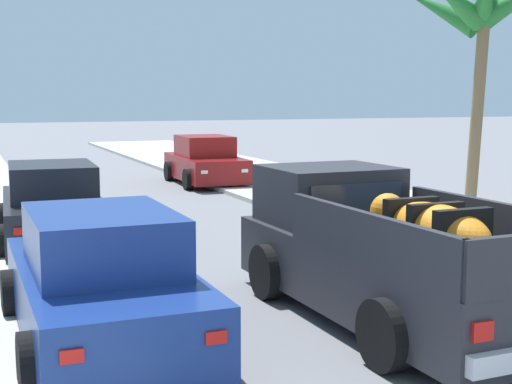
% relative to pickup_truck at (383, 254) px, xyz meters
% --- Properties ---
extents(sidewalk_right, '(4.94, 60.00, 0.12)m').
position_rel_pickup_truck_xyz_m(sidewalk_right, '(4.58, 5.66, -0.75)').
color(sidewalk_right, '#B2AFA8').
rests_on(sidewalk_right, ground).
extents(curb_right, '(0.16, 60.00, 0.10)m').
position_rel_pickup_truck_xyz_m(curb_right, '(3.51, 5.66, -0.76)').
color(curb_right, silver).
rests_on(curb_right, ground).
extents(pickup_truck, '(2.29, 5.25, 1.80)m').
position_rel_pickup_truck_xyz_m(pickup_truck, '(0.00, 0.00, 0.00)').
color(pickup_truck, '#28282D').
rests_on(pickup_truck, ground).
extents(car_left_near, '(2.03, 4.26, 1.54)m').
position_rel_pickup_truck_xyz_m(car_left_near, '(-3.46, 0.33, -0.10)').
color(car_left_near, navy).
rests_on(car_left_near, ground).
extents(car_right_near, '(2.17, 4.32, 1.54)m').
position_rel_pickup_truck_xyz_m(car_right_near, '(2.38, 14.42, -0.10)').
color(car_right_near, maroon).
rests_on(car_right_near, ground).
extents(car_left_mid, '(2.19, 4.33, 1.54)m').
position_rel_pickup_truck_xyz_m(car_left_mid, '(-3.30, 6.38, -0.10)').
color(car_left_mid, black).
rests_on(car_left_mid, ground).
extents(palm_tree_left_back, '(3.53, 3.50, 5.59)m').
position_rel_pickup_truck_xyz_m(palm_tree_left_back, '(6.53, 6.47, 3.89)').
color(palm_tree_left_back, brown).
rests_on(palm_tree_left_back, ground).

